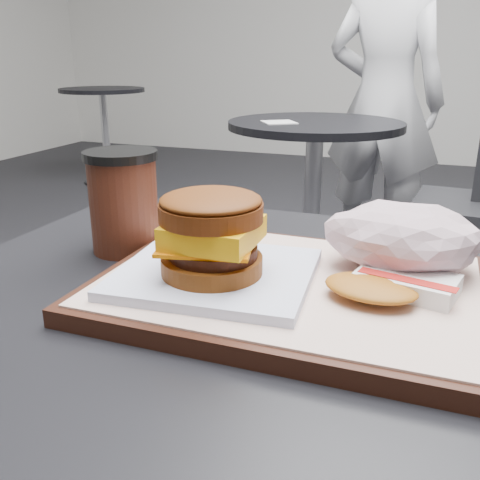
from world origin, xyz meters
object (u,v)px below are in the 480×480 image
serving_tray (289,288)px  patron (384,102)px  customer_table (289,445)px  neighbor_table (313,171)px  hash_brown (391,285)px  crumpled_wrapper (403,238)px  breakfast_sandwich (213,244)px  coffee_cup (124,200)px

serving_tray → patron: 2.27m
customer_table → neighbor_table: 1.69m
hash_brown → neighbor_table: 1.73m
customer_table → patron: size_ratio=0.51×
crumpled_wrapper → neighbor_table: crumpled_wrapper is taller
customer_table → hash_brown: (0.09, -0.01, 0.22)m
crumpled_wrapper → neighbor_table: (-0.45, 1.59, -0.27)m
breakfast_sandwich → neighbor_table: breakfast_sandwich is taller
breakfast_sandwich → patron: bearing=92.0°
customer_table → crumpled_wrapper: crumpled_wrapper is taller
serving_tray → coffee_cup: bearing=164.5°
crumpled_wrapper → neighbor_table: bearing=105.7°
customer_table → hash_brown: hash_brown is taller
crumpled_wrapper → serving_tray: bearing=-147.1°
serving_tray → neighbor_table: (-0.34, 1.65, -0.23)m
serving_tray → hash_brown: bearing=-2.4°
customer_table → coffee_cup: size_ratio=6.38×
hash_brown → neighbor_table: hash_brown is taller
customer_table → serving_tray: size_ratio=2.11×
serving_tray → hash_brown: (0.10, -0.00, 0.02)m
crumpled_wrapper → coffee_cup: 0.33m
breakfast_sandwich → patron: size_ratio=0.13×
hash_brown → coffee_cup: size_ratio=1.02×
customer_table → patron: bearing=93.9°
customer_table → patron: 2.27m
breakfast_sandwich → coffee_cup: coffee_cup is taller
serving_tray → coffee_cup: coffee_cup is taller
customer_table → hash_brown: size_ratio=6.26×
serving_tray → customer_table: bearing=19.8°
customer_table → coffee_cup: bearing=165.4°
breakfast_sandwich → hash_brown: size_ratio=1.59×
hash_brown → coffee_cup: bearing=168.4°
customer_table → serving_tray: bearing=-160.2°
breakfast_sandwich → neighbor_table: 1.73m
breakfast_sandwich → patron: (-0.08, 2.29, -0.05)m
serving_tray → breakfast_sandwich: size_ratio=1.87×
crumpled_wrapper → hash_brown: bearing=-92.4°
serving_tray → breakfast_sandwich: bearing=-156.5°
neighbor_table → patron: patron is taller
breakfast_sandwich → hash_brown: bearing=8.9°
serving_tray → neighbor_table: bearing=101.8°
hash_brown → breakfast_sandwich: bearing=-171.1°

